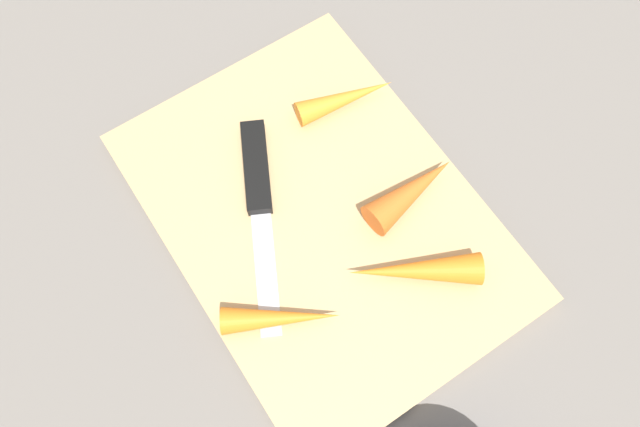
{
  "coord_description": "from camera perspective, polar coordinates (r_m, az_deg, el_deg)",
  "views": [
    {
      "loc": [
        0.18,
        -0.12,
        0.54
      ],
      "look_at": [
        0.0,
        0.0,
        0.01
      ],
      "focal_mm": 35.89,
      "sensor_mm": 36.0,
      "label": 1
    }
  ],
  "objects": [
    {
      "name": "ground_plane",
      "position": [
        0.58,
        -0.0,
        -0.44
      ],
      "size": [
        1.4,
        1.4,
        0.0
      ],
      "primitive_type": "plane",
      "color": "slate"
    },
    {
      "name": "cutting_board",
      "position": [
        0.58,
        -0.0,
        -0.22
      ],
      "size": [
        0.36,
        0.26,
        0.01
      ],
      "primitive_type": "cube",
      "color": "tan",
      "rests_on": "ground_plane"
    },
    {
      "name": "knife",
      "position": [
        0.58,
        -5.59,
        2.95
      ],
      "size": [
        0.19,
        0.11,
        0.01
      ],
      "rotation": [
        0.0,
        0.0,
        5.81
      ],
      "color": "#B7B7BC",
      "rests_on": "cutting_board"
    },
    {
      "name": "carrot_short",
      "position": [
        0.61,
        2.28,
        10.22
      ],
      "size": [
        0.04,
        0.1,
        0.02
      ],
      "primitive_type": "cone",
      "rotation": [
        0.0,
        1.57,
        1.37
      ],
      "color": "orange",
      "rests_on": "cutting_board"
    },
    {
      "name": "carrot_shortest",
      "position": [
        0.57,
        8.2,
        2.01
      ],
      "size": [
        0.04,
        0.09,
        0.03
      ],
      "primitive_type": "cone",
      "rotation": [
        0.0,
        1.57,
        1.67
      ],
      "color": "orange",
      "rests_on": "cutting_board"
    },
    {
      "name": "carrot_longest",
      "position": [
        0.55,
        8.45,
        -5.05
      ],
      "size": [
        0.08,
        0.11,
        0.03
      ],
      "primitive_type": "cone",
      "rotation": [
        0.0,
        1.57,
        4.16
      ],
      "color": "orange",
      "rests_on": "cutting_board"
    },
    {
      "name": "carrot_long",
      "position": [
        0.53,
        -3.5,
        -9.29
      ],
      "size": [
        0.07,
        0.1,
        0.02
      ],
      "primitive_type": "cone",
      "rotation": [
        0.0,
        1.57,
        1.03
      ],
      "color": "orange",
      "rests_on": "cutting_board"
    }
  ]
}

